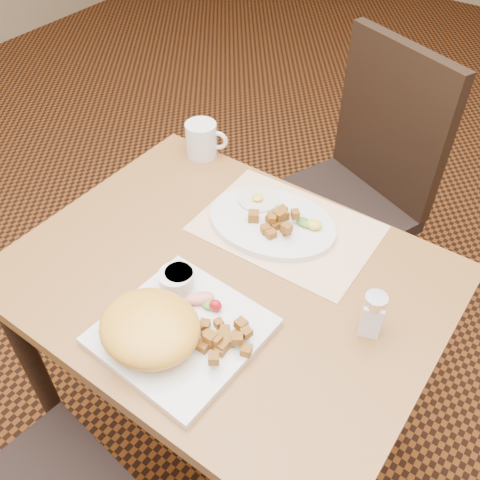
% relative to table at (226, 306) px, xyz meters
% --- Properties ---
extents(ground, '(8.00, 8.00, 0.00)m').
position_rel_table_xyz_m(ground, '(0.00, 0.00, -0.64)').
color(ground, black).
rests_on(ground, ground).
extents(table, '(0.90, 0.70, 0.75)m').
position_rel_table_xyz_m(table, '(0.00, 0.00, 0.00)').
color(table, '#96602E').
rests_on(table, ground).
extents(chair_far, '(0.55, 0.55, 0.97)m').
position_rel_table_xyz_m(chair_far, '(-0.02, 0.71, -0.10)').
color(chair_far, black).
rests_on(chair_far, ground).
extents(placemat, '(0.41, 0.29, 0.00)m').
position_rel_table_xyz_m(placemat, '(0.03, 0.20, 0.11)').
color(placemat, white).
rests_on(placemat, table).
extents(plate_square, '(0.29, 0.29, 0.02)m').
position_rel_table_xyz_m(plate_square, '(0.03, -0.17, 0.12)').
color(plate_square, silver).
rests_on(plate_square, table).
extents(plate_oval, '(0.33, 0.27, 0.02)m').
position_rel_table_xyz_m(plate_oval, '(-0.00, 0.18, 0.12)').
color(plate_oval, silver).
rests_on(plate_oval, placemat).
extents(hollandaise_mound, '(0.20, 0.18, 0.07)m').
position_rel_table_xyz_m(hollandaise_mound, '(-0.01, -0.22, 0.16)').
color(hollandaise_mound, gold).
rests_on(hollandaise_mound, plate_square).
extents(ramekin, '(0.07, 0.07, 0.04)m').
position_rel_table_xyz_m(ramekin, '(-0.05, -0.10, 0.15)').
color(ramekin, silver).
rests_on(ramekin, plate_square).
extents(garnish_sq, '(0.09, 0.06, 0.03)m').
position_rel_table_xyz_m(garnish_sq, '(0.03, -0.10, 0.14)').
color(garnish_sq, '#387223').
rests_on(garnish_sq, plate_square).
extents(fried_egg, '(0.10, 0.10, 0.02)m').
position_rel_table_xyz_m(fried_egg, '(-0.07, 0.23, 0.13)').
color(fried_egg, white).
rests_on(fried_egg, plate_oval).
extents(garnish_ov, '(0.07, 0.04, 0.02)m').
position_rel_table_xyz_m(garnish_ov, '(0.08, 0.22, 0.14)').
color(garnish_ov, '#387223').
rests_on(garnish_ov, plate_oval).
extents(salt_shaker, '(0.05, 0.05, 0.10)m').
position_rel_table_xyz_m(salt_shaker, '(0.31, 0.04, 0.16)').
color(salt_shaker, white).
rests_on(salt_shaker, table).
extents(coffee_mug, '(0.11, 0.08, 0.09)m').
position_rel_table_xyz_m(coffee_mug, '(-0.32, 0.32, 0.16)').
color(coffee_mug, silver).
rests_on(coffee_mug, table).
extents(home_fries_sq, '(0.12, 0.11, 0.03)m').
position_rel_table_xyz_m(home_fries_sq, '(0.11, -0.15, 0.14)').
color(home_fries_sq, '#935A17').
rests_on(home_fries_sq, plate_square).
extents(home_fries_ov, '(0.12, 0.11, 0.04)m').
position_rel_table_xyz_m(home_fries_ov, '(0.01, 0.17, 0.14)').
color(home_fries_ov, '#935A17').
rests_on(home_fries_ov, plate_oval).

